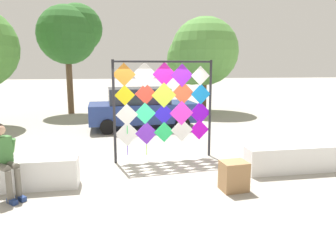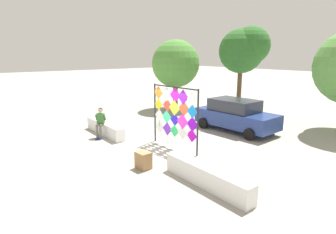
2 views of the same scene
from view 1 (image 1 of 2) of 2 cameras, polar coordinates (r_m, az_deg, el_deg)
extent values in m
plane|color=#9E998E|center=(7.14, -0.58, -11.21)|extent=(120.00, 120.00, 0.00)
cube|color=white|center=(8.19, 26.34, -7.13)|extent=(3.46, 0.47, 0.64)
cylinder|color=#232328|center=(7.81, -10.42, 0.86)|extent=(0.07, 0.07, 2.74)
cylinder|color=#232328|center=(8.42, 8.16, 1.55)|extent=(0.07, 0.07, 2.74)
cylinder|color=#232328|center=(7.92, -0.80, 10.73)|extent=(2.69, 0.27, 0.06)
cube|color=white|center=(7.96, -7.92, -3.27)|extent=(0.67, 0.06, 0.67)
cylinder|color=#3716E5|center=(8.08, -7.85, -6.46)|extent=(0.02, 0.02, 0.26)
cube|color=#7832DC|center=(8.03, -4.20, -3.15)|extent=(0.63, 0.06, 0.63)
cylinder|color=#90E516|center=(8.16, -4.17, -6.34)|extent=(0.02, 0.02, 0.30)
cube|color=#2BDC71|center=(8.11, -0.76, -2.95)|extent=(0.57, 0.06, 0.57)
cube|color=white|center=(8.24, 2.71, -2.53)|extent=(0.64, 0.06, 0.64)
cube|color=#C00CD8|center=(8.41, 6.10, -2.47)|extent=(0.58, 0.06, 0.58)
cube|color=white|center=(7.83, -7.99, 0.42)|extent=(0.59, 0.06, 0.59)
cylinder|color=#16E54F|center=(7.92, -7.93, -2.47)|extent=(0.02, 0.02, 0.22)
cube|color=#3CF9AD|center=(7.91, -4.49, 0.70)|extent=(0.59, 0.06, 0.59)
cube|color=#2C1EE9|center=(8.03, -0.79, 0.61)|extent=(0.58, 0.06, 0.58)
cylinder|color=#D7E516|center=(8.12, -0.80, -2.43)|extent=(0.02, 0.02, 0.29)
cube|color=#F435E2|center=(8.14, 2.65, 0.76)|extent=(0.69, 0.07, 0.69)
cube|color=#7D0BDC|center=(8.33, 6.23, 0.80)|extent=(0.64, 0.06, 0.64)
cube|color=yellow|center=(7.76, -8.41, 4.19)|extent=(0.54, 0.05, 0.54)
cylinder|color=#162FE5|center=(7.81, -8.36, 1.61)|extent=(0.02, 0.02, 0.17)
cube|color=#EC4130|center=(7.87, -4.35, 4.53)|extent=(0.59, 0.06, 0.59)
cube|color=#CEEE3B|center=(7.94, -0.80, 4.25)|extent=(0.69, 0.07, 0.69)
cube|color=#F95E37|center=(8.11, 2.93, 4.69)|extent=(0.64, 0.06, 0.64)
cylinder|color=#16BCE5|center=(8.18, 2.88, 1.21)|extent=(0.02, 0.02, 0.35)
cube|color=#1484E3|center=(8.25, 6.41, 4.44)|extent=(0.58, 0.06, 0.58)
cube|color=orange|center=(7.73, -8.55, 8.17)|extent=(0.61, 0.06, 0.61)
cylinder|color=#167DE5|center=(7.76, -8.48, 4.93)|extent=(0.02, 0.02, 0.27)
cube|color=white|center=(7.83, -4.56, 8.23)|extent=(0.66, 0.06, 0.67)
cube|color=#E31EBA|center=(7.93, -0.71, 8.30)|extent=(0.66, 0.06, 0.66)
cylinder|color=#16E541|center=(7.97, -0.72, 4.99)|extent=(0.02, 0.02, 0.26)
cube|color=purple|center=(8.05, 2.75, 8.10)|extent=(0.64, 0.06, 0.64)
cube|color=white|center=(8.21, 6.31, 7.98)|extent=(0.54, 0.05, 0.54)
cylinder|color=#1638E5|center=(8.24, 6.24, 5.14)|extent=(0.02, 0.02, 0.27)
cylinder|color=#666056|center=(6.41, -28.47, -11.88)|extent=(0.11, 0.11, 0.64)
cylinder|color=#666056|center=(6.44, -29.46, -8.54)|extent=(0.34, 0.34, 0.13)
cube|color=navy|center=(6.46, -28.01, -14.31)|extent=(0.24, 0.24, 0.09)
cylinder|color=#666056|center=(6.48, -27.12, -11.53)|extent=(0.11, 0.11, 0.64)
cylinder|color=#666056|center=(6.52, -28.12, -8.24)|extent=(0.34, 0.34, 0.13)
cube|color=navy|center=(6.53, -26.67, -13.93)|extent=(0.24, 0.24, 0.09)
cube|color=#3D7538|center=(6.56, -29.71, -5.63)|extent=(0.39, 0.40, 0.52)
cylinder|color=#3D7538|center=(6.62, -27.96, -4.89)|extent=(0.18, 0.18, 0.31)
cube|color=navy|center=(12.42, -4.99, 1.00)|extent=(4.47, 2.12, 0.78)
cube|color=#282D38|center=(12.32, -5.76, 4.20)|extent=(2.54, 1.79, 0.62)
cylinder|color=black|center=(13.67, 0.65, 0.17)|extent=(0.59, 0.26, 0.58)
cylinder|color=black|center=(11.89, 2.78, -1.28)|extent=(0.59, 0.26, 0.58)
cylinder|color=black|center=(13.29, -11.88, -0.31)|extent=(0.59, 0.26, 0.58)
cylinder|color=black|center=(11.45, -11.67, -1.89)|extent=(0.59, 0.26, 0.58)
cube|color=#9E754C|center=(6.38, 12.68, -11.11)|extent=(0.57, 0.47, 0.62)
cylinder|color=brown|center=(17.04, 6.96, 4.87)|extent=(0.33, 0.33, 2.28)
sphere|color=#569342|center=(17.00, 7.12, 12.55)|extent=(3.80, 3.80, 3.80)
sphere|color=#569342|center=(17.46, 4.80, 11.18)|extent=(3.01, 3.01, 3.01)
cylinder|color=brown|center=(17.10, -18.56, 6.19)|extent=(0.33, 0.33, 3.32)
sphere|color=#2D6628|center=(17.16, -19.04, 14.87)|extent=(3.13, 3.13, 3.13)
sphere|color=#2D6628|center=(17.46, -17.11, 16.15)|extent=(2.64, 2.64, 2.64)
sphere|color=#2D6628|center=(16.75, -20.82, 15.83)|extent=(1.70, 1.70, 1.70)
camera|label=2|loc=(10.67, 79.87, 10.18)|focal=30.24mm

